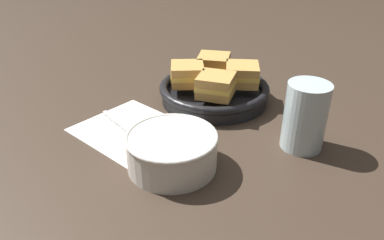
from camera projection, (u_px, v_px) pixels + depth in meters
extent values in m
plane|color=#382B21|center=(163.00, 133.00, 0.74)|extent=(4.00, 4.00, 0.00)
cube|color=white|center=(133.00, 130.00, 0.75)|extent=(0.23, 0.20, 0.00)
cylinder|color=silver|center=(172.00, 151.00, 0.63)|extent=(0.15, 0.15, 0.06)
cylinder|color=gold|center=(172.00, 143.00, 0.62)|extent=(0.13, 0.13, 0.01)
torus|color=silver|center=(171.00, 137.00, 0.62)|extent=(0.16, 0.16, 0.01)
cube|color=silver|center=(117.00, 122.00, 0.77)|extent=(0.11, 0.02, 0.01)
ellipsoid|color=silver|center=(138.00, 138.00, 0.71)|extent=(0.05, 0.03, 0.01)
cylinder|color=black|center=(214.00, 96.00, 0.86)|extent=(0.24, 0.24, 0.02)
torus|color=black|center=(214.00, 87.00, 0.85)|extent=(0.25, 0.25, 0.02)
cube|color=#C18E47|center=(216.00, 91.00, 0.79)|extent=(0.10, 0.10, 0.02)
cube|color=gold|center=(216.00, 85.00, 0.78)|extent=(0.10, 0.10, 0.01)
cube|color=#C18E47|center=(216.00, 79.00, 0.78)|extent=(0.10, 0.10, 0.02)
cube|color=#C18E47|center=(242.00, 80.00, 0.84)|extent=(0.10, 0.10, 0.02)
cube|color=gold|center=(242.00, 74.00, 0.84)|extent=(0.10, 0.10, 0.01)
cube|color=#C18E47|center=(242.00, 69.00, 0.83)|extent=(0.10, 0.10, 0.02)
cube|color=#C18E47|center=(213.00, 70.00, 0.90)|extent=(0.10, 0.10, 0.02)
cube|color=gold|center=(214.00, 65.00, 0.89)|extent=(0.10, 0.10, 0.01)
cube|color=#C18E47|center=(214.00, 59.00, 0.89)|extent=(0.10, 0.10, 0.02)
cube|color=#C18E47|center=(187.00, 80.00, 0.85)|extent=(0.10, 0.10, 0.02)
cube|color=gold|center=(187.00, 74.00, 0.84)|extent=(0.10, 0.10, 0.01)
cube|color=#C18E47|center=(187.00, 68.00, 0.83)|extent=(0.10, 0.10, 0.02)
cylinder|color=silver|center=(305.00, 116.00, 0.67)|extent=(0.08, 0.08, 0.13)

